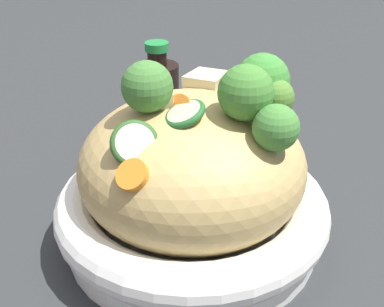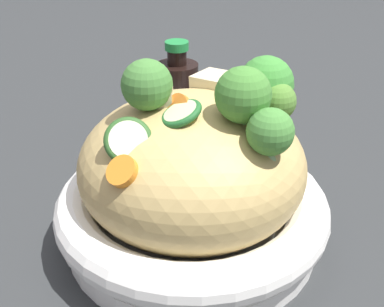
# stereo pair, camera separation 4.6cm
# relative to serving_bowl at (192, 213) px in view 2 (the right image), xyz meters

# --- Properties ---
(ground_plane) EXTENTS (3.00, 3.00, 0.00)m
(ground_plane) POSITION_rel_serving_bowl_xyz_m (0.00, 0.00, -0.03)
(ground_plane) COLOR #2B2D2E
(serving_bowl) EXTENTS (0.26, 0.26, 0.06)m
(serving_bowl) POSITION_rel_serving_bowl_xyz_m (0.00, 0.00, 0.00)
(serving_bowl) COLOR white
(serving_bowl) RESTS_ON ground_plane
(noodle_heap) EXTENTS (0.21, 0.21, 0.13)m
(noodle_heap) POSITION_rel_serving_bowl_xyz_m (-0.00, -0.00, 0.05)
(noodle_heap) COLOR tan
(noodle_heap) RESTS_ON serving_bowl
(broccoli_florets) EXTENTS (0.17, 0.13, 0.07)m
(broccoli_florets) POSITION_rel_serving_bowl_xyz_m (-0.04, -0.00, 0.13)
(broccoli_florets) COLOR #8CAD76
(broccoli_florets) RESTS_ON serving_bowl
(carrot_coins) EXTENTS (0.12, 0.15, 0.05)m
(carrot_coins) POSITION_rel_serving_bowl_xyz_m (-0.02, 0.02, 0.10)
(carrot_coins) COLOR orange
(carrot_coins) RESTS_ON serving_bowl
(zucchini_slices) EXTENTS (0.08, 0.08, 0.04)m
(zucchini_slices) POSITION_rel_serving_bowl_xyz_m (0.02, 0.05, 0.11)
(zucchini_slices) COLOR beige
(zucchini_slices) RESTS_ON serving_bowl
(chicken_chunks) EXTENTS (0.06, 0.11, 0.04)m
(chicken_chunks) POSITION_rel_serving_bowl_xyz_m (0.01, -0.04, 0.11)
(chicken_chunks) COLOR beige
(chicken_chunks) RESTS_ON serving_bowl
(soy_sauce_bottle) EXTENTS (0.05, 0.05, 0.13)m
(soy_sauce_bottle) POSITION_rel_serving_bowl_xyz_m (0.09, -0.20, 0.03)
(soy_sauce_bottle) COLOR black
(soy_sauce_bottle) RESTS_ON ground_plane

